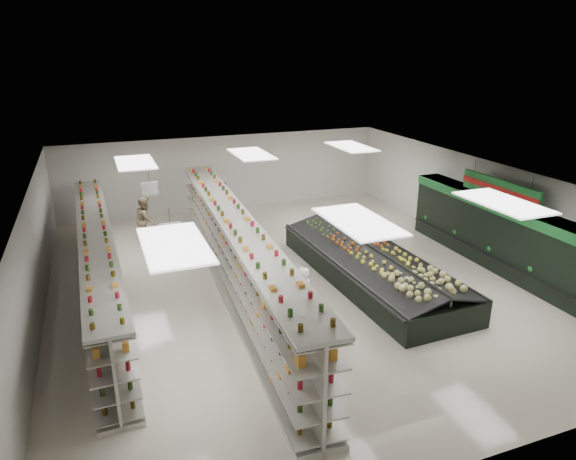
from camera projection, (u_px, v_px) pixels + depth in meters
name	position (u px, v px, depth m)	size (l,w,h in m)	color
floor	(292.00, 279.00, 15.80)	(16.00, 16.00, 0.00)	beige
ceiling	(292.00, 178.00, 14.73)	(14.00, 16.00, 0.02)	white
wall_back	(225.00, 173.00, 22.30)	(14.00, 0.02, 3.20)	silver
wall_front	(473.00, 388.00, 8.23)	(14.00, 0.02, 3.20)	silver
wall_left	(33.00, 264.00, 12.91)	(0.02, 16.00, 3.20)	silver
wall_right	(481.00, 206.00, 17.62)	(0.02, 16.00, 3.20)	silver
produce_wall_case	(501.00, 231.00, 16.26)	(0.93, 8.00, 2.20)	black
aisle_sign_near	(170.00, 231.00, 11.84)	(0.52, 0.06, 0.75)	white
aisle_sign_far	(150.00, 189.00, 15.36)	(0.52, 0.06, 0.75)	white
hortifruti_banner	(500.00, 189.00, 15.69)	(0.12, 3.20, 0.95)	#1F7432
gondola_left	(99.00, 267.00, 14.35)	(1.10, 11.79, 2.04)	beige
gondola_center	(236.00, 259.00, 14.57)	(1.61, 13.39, 2.31)	beige
produce_island	(371.00, 264.00, 15.65)	(2.91, 7.48, 1.11)	black
soda_endcap	(217.00, 202.00, 21.27)	(1.32, 1.10, 1.44)	#B41614
shopper_main	(301.00, 300.00, 12.60)	(0.65, 0.42, 1.77)	white
shopper_background	(146.00, 220.00, 18.53)	(0.84, 0.52, 1.73)	#95745B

